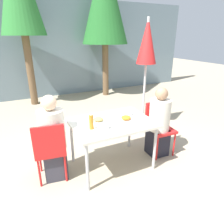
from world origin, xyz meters
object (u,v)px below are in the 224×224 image
chair_right (158,124)px  person_right (159,124)px  closed_umbrella (147,47)px  salad_bowl (104,127)px  bottle (91,122)px  chair_left (50,148)px  person_left (53,140)px  drinking_cup (129,113)px

chair_right → person_right: 0.10m
closed_umbrella → salad_bowl: size_ratio=13.57×
person_right → bottle: size_ratio=5.33×
chair_left → bottle: bearing=-6.8°
closed_umbrella → bottle: (-1.55, -1.03, -0.86)m
closed_umbrella → person_right: bearing=-110.3°
person_left → person_right: size_ratio=1.04×
closed_umbrella → salad_bowl: closed_umbrella is taller
person_left → person_right: bearing=2.5°
person_right → salad_bowl: person_right is taller
drinking_cup → person_left: bearing=178.8°
chair_right → bottle: 1.29m
chair_right → drinking_cup: size_ratio=10.30×
chair_right → person_right: size_ratio=0.75×
drinking_cup → closed_umbrella: bearing=44.7°
drinking_cup → salad_bowl: bearing=-155.8°
salad_bowl → bottle: bearing=160.9°
person_right → chair_right: bearing=-122.0°
person_right → bottle: bearing=5.6°
chair_right → bottle: (-1.24, -0.13, 0.33)m
chair_right → salad_bowl: size_ratio=5.34×
chair_right → closed_umbrella: 1.52m
bottle → chair_left: bearing=165.2°
drinking_cup → person_right: bearing=-15.5°
chair_left → person_left: 0.11m
person_right → bottle: 1.23m
chair_left → drinking_cup: (1.24, 0.05, 0.27)m
closed_umbrella → drinking_cup: bearing=-135.3°
chair_left → chair_right: same height
chair_left → closed_umbrella: closed_umbrella is taller
bottle → salad_bowl: (0.15, -0.05, -0.08)m
chair_left → salad_bowl: 0.77m
person_left → closed_umbrella: size_ratio=0.54×
closed_umbrella → bottle: bearing=-146.3°
person_left → person_right: (1.67, -0.16, -0.02)m
chair_right → person_left: bearing=0.2°
person_left → salad_bowl: 0.72m
chair_left → person_right: bearing=5.1°
person_left → salad_bowl: person_left is taller
person_right → drinking_cup: (-0.49, 0.14, 0.23)m
person_right → salad_bowl: size_ratio=7.11×
closed_umbrella → salad_bowl: bearing=-142.1°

